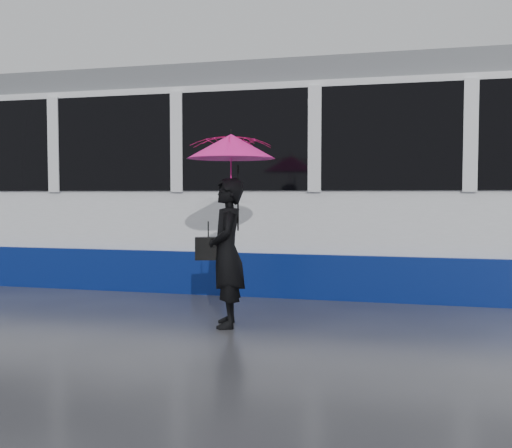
# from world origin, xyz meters

# --- Properties ---
(ground) EXTENTS (90.00, 90.00, 0.00)m
(ground) POSITION_xyz_m (0.00, 0.00, 0.00)
(ground) COLOR #2A2A2F
(ground) RESTS_ON ground
(rails) EXTENTS (34.00, 1.51, 0.02)m
(rails) POSITION_xyz_m (0.00, 2.50, 0.01)
(rails) COLOR #3F3D38
(rails) RESTS_ON ground
(tram) EXTENTS (26.00, 2.56, 3.35)m
(tram) POSITION_xyz_m (-0.18, 2.50, 1.64)
(tram) COLOR white
(tram) RESTS_ON ground
(woman) EXTENTS (0.55, 0.68, 1.62)m
(woman) POSITION_xyz_m (0.61, -0.56, 0.81)
(woman) COLOR black
(woman) RESTS_ON ground
(umbrella) EXTENTS (1.20, 1.20, 1.10)m
(umbrella) POSITION_xyz_m (0.66, -0.56, 1.78)
(umbrella) COLOR #F5144F
(umbrella) RESTS_ON ground
(handbag) EXTENTS (0.31, 0.21, 0.43)m
(handbag) POSITION_xyz_m (0.39, -0.54, 0.85)
(handbag) COLOR black
(handbag) RESTS_ON ground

